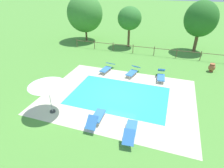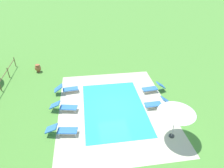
{
  "view_description": "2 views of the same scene",
  "coord_description": "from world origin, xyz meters",
  "px_view_note": "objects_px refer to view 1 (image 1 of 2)",
  "views": [
    {
      "loc": [
        3.24,
        -11.19,
        7.51
      ],
      "look_at": [
        -0.7,
        0.5,
        0.6
      ],
      "focal_mm": 29.69,
      "sensor_mm": 36.0,
      "label": 1
    },
    {
      "loc": [
        -12.41,
        1.98,
        9.88
      ],
      "look_at": [
        1.85,
        -0.11,
        1.04
      ],
      "focal_mm": 32.59,
      "sensor_mm": 36.0,
      "label": 2
    }
  ],
  "objects_px": {
    "sun_lounger_north_near_steps": "(133,71)",
    "tree_far_west": "(85,14)",
    "sun_lounger_south_near_corner": "(107,68)",
    "terracotta_urn_near_fence": "(212,67)",
    "sun_lounger_north_end": "(131,131)",
    "tree_west_mid": "(201,19)",
    "tree_centre": "(130,19)",
    "patio_umbrella_open_foreground": "(47,83)",
    "sun_lounger_north_far": "(161,75)",
    "sun_lounger_north_mid": "(96,118)"
  },
  "relations": [
    {
      "from": "sun_lounger_north_near_steps",
      "to": "tree_far_west",
      "type": "bearing_deg",
      "value": 135.08
    },
    {
      "from": "sun_lounger_south_near_corner",
      "to": "sun_lounger_north_near_steps",
      "type": "bearing_deg",
      "value": 0.2
    },
    {
      "from": "sun_lounger_south_near_corner",
      "to": "terracotta_urn_near_fence",
      "type": "relative_size",
      "value": 2.7
    },
    {
      "from": "sun_lounger_north_near_steps",
      "to": "terracotta_urn_near_fence",
      "type": "bearing_deg",
      "value": 23.83
    },
    {
      "from": "tree_far_west",
      "to": "sun_lounger_north_end",
      "type": "bearing_deg",
      "value": -57.41
    },
    {
      "from": "sun_lounger_north_near_steps",
      "to": "sun_lounger_south_near_corner",
      "type": "distance_m",
      "value": 2.49
    },
    {
      "from": "sun_lounger_north_end",
      "to": "tree_far_west",
      "type": "relative_size",
      "value": 0.34
    },
    {
      "from": "terracotta_urn_near_fence",
      "to": "tree_west_mid",
      "type": "xyz_separation_m",
      "value": [
        -1.26,
        5.63,
        3.33
      ]
    },
    {
      "from": "tree_west_mid",
      "to": "sun_lounger_south_near_corner",
      "type": "bearing_deg",
      "value": -132.95
    },
    {
      "from": "tree_far_west",
      "to": "tree_centre",
      "type": "xyz_separation_m",
      "value": [
        6.35,
        -0.81,
        -0.16
      ]
    },
    {
      "from": "sun_lounger_north_end",
      "to": "sun_lounger_south_near_corner",
      "type": "bearing_deg",
      "value": 118.65
    },
    {
      "from": "sun_lounger_north_near_steps",
      "to": "patio_umbrella_open_foreground",
      "type": "height_order",
      "value": "patio_umbrella_open_foreground"
    },
    {
      "from": "sun_lounger_south_near_corner",
      "to": "patio_umbrella_open_foreground",
      "type": "xyz_separation_m",
      "value": [
        -1.24,
        -7.03,
        1.84
      ]
    },
    {
      "from": "terracotta_urn_near_fence",
      "to": "tree_west_mid",
      "type": "bearing_deg",
      "value": 102.65
    },
    {
      "from": "sun_lounger_north_near_steps",
      "to": "tree_west_mid",
      "type": "xyz_separation_m",
      "value": [
        5.57,
        8.65,
        3.4
      ]
    },
    {
      "from": "terracotta_urn_near_fence",
      "to": "tree_centre",
      "type": "bearing_deg",
      "value": 151.96
    },
    {
      "from": "patio_umbrella_open_foreground",
      "to": "tree_centre",
      "type": "relative_size",
      "value": 0.5
    },
    {
      "from": "patio_umbrella_open_foreground",
      "to": "sun_lounger_north_near_steps",
      "type": "bearing_deg",
      "value": 62.11
    },
    {
      "from": "sun_lounger_north_far",
      "to": "patio_umbrella_open_foreground",
      "type": "xyz_separation_m",
      "value": [
        -6.23,
        -6.95,
        1.82
      ]
    },
    {
      "from": "sun_lounger_north_end",
      "to": "sun_lounger_south_near_corner",
      "type": "xyz_separation_m",
      "value": [
        -4.08,
        7.47,
        -0.02
      ]
    },
    {
      "from": "sun_lounger_south_near_corner",
      "to": "tree_centre",
      "type": "bearing_deg",
      "value": 89.61
    },
    {
      "from": "sun_lounger_north_far",
      "to": "terracotta_urn_near_fence",
      "type": "xyz_separation_m",
      "value": [
        4.33,
        3.1,
        0.05
      ]
    },
    {
      "from": "tree_far_west",
      "to": "tree_centre",
      "type": "relative_size",
      "value": 1.25
    },
    {
      "from": "tree_far_west",
      "to": "tree_centre",
      "type": "distance_m",
      "value": 6.41
    },
    {
      "from": "patio_umbrella_open_foreground",
      "to": "terracotta_urn_near_fence",
      "type": "height_order",
      "value": "patio_umbrella_open_foreground"
    },
    {
      "from": "sun_lounger_north_end",
      "to": "sun_lounger_north_mid",
      "type": "bearing_deg",
      "value": 169.39
    },
    {
      "from": "sun_lounger_north_end",
      "to": "patio_umbrella_open_foreground",
      "type": "bearing_deg",
      "value": 175.23
    },
    {
      "from": "sun_lounger_north_far",
      "to": "patio_umbrella_open_foreground",
      "type": "height_order",
      "value": "patio_umbrella_open_foreground"
    },
    {
      "from": "terracotta_urn_near_fence",
      "to": "tree_centre",
      "type": "height_order",
      "value": "tree_centre"
    },
    {
      "from": "sun_lounger_north_mid",
      "to": "sun_lounger_north_far",
      "type": "relative_size",
      "value": 0.97
    },
    {
      "from": "sun_lounger_north_mid",
      "to": "sun_lounger_north_end",
      "type": "relative_size",
      "value": 0.98
    },
    {
      "from": "sun_lounger_north_near_steps",
      "to": "sun_lounger_north_mid",
      "type": "distance_m",
      "value": 7.09
    },
    {
      "from": "sun_lounger_north_mid",
      "to": "sun_lounger_north_far",
      "type": "xyz_separation_m",
      "value": [
        3.1,
        6.99,
        -0.0
      ]
    },
    {
      "from": "sun_lounger_north_near_steps",
      "to": "patio_umbrella_open_foreground",
      "type": "bearing_deg",
      "value": -117.89
    },
    {
      "from": "sun_lounger_south_near_corner",
      "to": "terracotta_urn_near_fence",
      "type": "xyz_separation_m",
      "value": [
        9.32,
        3.03,
        0.07
      ]
    },
    {
      "from": "sun_lounger_north_far",
      "to": "terracotta_urn_near_fence",
      "type": "bearing_deg",
      "value": 35.61
    },
    {
      "from": "sun_lounger_north_end",
      "to": "sun_lounger_south_near_corner",
      "type": "height_order",
      "value": "sun_lounger_north_end"
    },
    {
      "from": "patio_umbrella_open_foreground",
      "to": "tree_west_mid",
      "type": "height_order",
      "value": "tree_west_mid"
    },
    {
      "from": "sun_lounger_south_near_corner",
      "to": "terracotta_urn_near_fence",
      "type": "bearing_deg",
      "value": 18.0
    },
    {
      "from": "sun_lounger_north_far",
      "to": "sun_lounger_north_mid",
      "type": "bearing_deg",
      "value": -113.95
    },
    {
      "from": "sun_lounger_south_near_corner",
      "to": "sun_lounger_north_end",
      "type": "bearing_deg",
      "value": -61.35
    },
    {
      "from": "sun_lounger_south_near_corner",
      "to": "tree_centre",
      "type": "relative_size",
      "value": 0.44
    },
    {
      "from": "terracotta_urn_near_fence",
      "to": "tree_far_west",
      "type": "distance_m",
      "value": 16.95
    },
    {
      "from": "sun_lounger_north_far",
      "to": "tree_far_west",
      "type": "height_order",
      "value": "tree_far_west"
    },
    {
      "from": "sun_lounger_north_far",
      "to": "tree_far_west",
      "type": "relative_size",
      "value": 0.34
    },
    {
      "from": "sun_lounger_north_end",
      "to": "tree_west_mid",
      "type": "relative_size",
      "value": 0.36
    },
    {
      "from": "terracotta_urn_near_fence",
      "to": "sun_lounger_north_mid",
      "type": "bearing_deg",
      "value": -126.39
    },
    {
      "from": "tree_centre",
      "to": "sun_lounger_north_near_steps",
      "type": "bearing_deg",
      "value": -73.0
    },
    {
      "from": "sun_lounger_north_near_steps",
      "to": "tree_centre",
      "type": "bearing_deg",
      "value": 107.0
    },
    {
      "from": "sun_lounger_north_near_steps",
      "to": "sun_lounger_south_near_corner",
      "type": "xyz_separation_m",
      "value": [
        -2.49,
        -0.01,
        -0.01
      ]
    }
  ]
}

